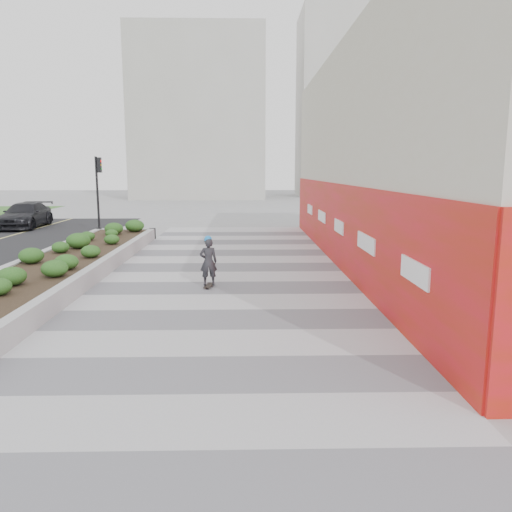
# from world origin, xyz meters

# --- Properties ---
(ground) EXTENTS (160.00, 160.00, 0.00)m
(ground) POSITION_xyz_m (0.00, 0.00, 0.00)
(ground) COLOR gray
(ground) RESTS_ON ground
(walkway) EXTENTS (8.00, 36.00, 0.01)m
(walkway) POSITION_xyz_m (0.00, 3.00, 0.01)
(walkway) COLOR #A8A8AD
(walkway) RESTS_ON ground
(building) EXTENTS (6.04, 24.08, 8.00)m
(building) POSITION_xyz_m (6.98, 8.98, 3.98)
(building) COLOR beige
(building) RESTS_ON ground
(planter) EXTENTS (3.00, 18.00, 0.90)m
(planter) POSITION_xyz_m (-5.50, 7.00, 0.42)
(planter) COLOR #9E9EA0
(planter) RESTS_ON ground
(traffic_signal_near) EXTENTS (0.33, 0.28, 4.20)m
(traffic_signal_near) POSITION_xyz_m (-7.23, 17.50, 2.76)
(traffic_signal_near) COLOR black
(traffic_signal_near) RESTS_ON ground
(distant_bldg_north_l) EXTENTS (16.00, 12.00, 20.00)m
(distant_bldg_north_l) POSITION_xyz_m (-5.00, 55.00, 10.00)
(distant_bldg_north_l) COLOR #ADAAA3
(distant_bldg_north_l) RESTS_ON ground
(distant_bldg_north_r) EXTENTS (14.00, 10.00, 24.00)m
(distant_bldg_north_r) POSITION_xyz_m (15.00, 60.00, 12.00)
(distant_bldg_north_r) COLOR #ADAAA3
(distant_bldg_north_r) RESTS_ON ground
(manhole_cover) EXTENTS (0.44, 0.44, 0.01)m
(manhole_cover) POSITION_xyz_m (0.50, 3.00, 0.00)
(manhole_cover) COLOR #595654
(manhole_cover) RESTS_ON ground
(skateboarder) EXTENTS (0.56, 0.74, 1.57)m
(skateboarder) POSITION_xyz_m (-0.50, 5.09, 0.80)
(skateboarder) COLOR beige
(skateboarder) RESTS_ON ground
(car_dark) EXTENTS (2.39, 5.31, 1.51)m
(car_dark) POSITION_xyz_m (-12.87, 21.23, 0.76)
(car_dark) COLOR black
(car_dark) RESTS_ON ground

